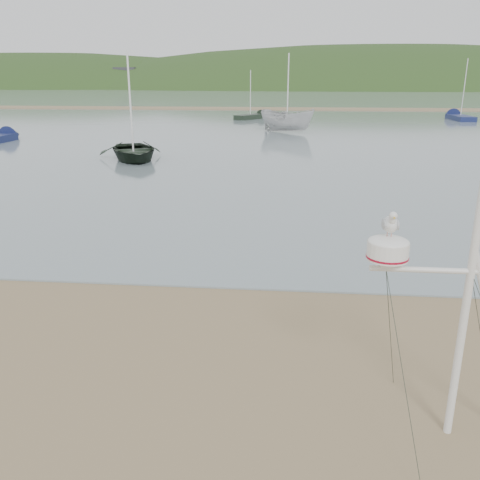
# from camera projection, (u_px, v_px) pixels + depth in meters

# --- Properties ---
(ground) EXTENTS (560.00, 560.00, 0.00)m
(ground) POSITION_uv_depth(u_px,v_px,m) (121.00, 392.00, 7.64)
(ground) COLOR #7C6647
(ground) RESTS_ON ground
(water) EXTENTS (560.00, 256.00, 0.04)m
(water) POSITION_uv_depth(u_px,v_px,m) (282.00, 95.00, 132.67)
(water) COLOR slate
(water) RESTS_ON ground
(sandbar) EXTENTS (560.00, 7.00, 0.07)m
(sandbar) POSITION_uv_depth(u_px,v_px,m) (275.00, 109.00, 73.92)
(sandbar) COLOR #7C6647
(sandbar) RESTS_ON water
(hill_ridge) EXTENTS (620.00, 180.00, 80.00)m
(hill_ridge) POSITION_uv_depth(u_px,v_px,m) (326.00, 132.00, 234.56)
(hill_ridge) COLOR #213817
(hill_ridge) RESTS_ON ground
(far_cottages) EXTENTS (294.40, 6.30, 8.00)m
(far_cottages) POSITION_uv_depth(u_px,v_px,m) (294.00, 78.00, 191.80)
(far_cottages) COLOR silver
(far_cottages) RESTS_ON ground
(mast_rig) EXTENTS (2.15, 2.29, 4.85)m
(mast_rig) POSITION_uv_depth(u_px,v_px,m) (455.00, 356.00, 6.38)
(mast_rig) COLOR white
(mast_rig) RESTS_ON ground
(boat_dark) EXTENTS (3.68, 2.38, 4.99)m
(boat_dark) POSITION_uv_depth(u_px,v_px,m) (131.00, 115.00, 27.89)
(boat_dark) COLOR black
(boat_dark) RESTS_ON water
(boat_white) EXTENTS (2.73, 2.71, 5.18)m
(boat_white) POSITION_uv_depth(u_px,v_px,m) (288.00, 101.00, 42.14)
(boat_white) COLOR silver
(boat_white) RESTS_ON water
(sailboat_blue_far) EXTENTS (1.83, 6.99, 6.91)m
(sailboat_blue_far) POSITION_uv_depth(u_px,v_px,m) (455.00, 116.00, 56.66)
(sailboat_blue_far) COLOR #161F4E
(sailboat_blue_far) RESTS_ON ground
(sailboat_blue_near) EXTENTS (1.66, 6.23, 6.18)m
(sailboat_blue_near) POSITION_uv_depth(u_px,v_px,m) (3.00, 137.00, 37.13)
(sailboat_blue_near) COLOR #161F4E
(sailboat_blue_near) RESTS_ON ground
(sailboat_dark_mid) EXTENTS (4.21, 5.39, 5.59)m
(sailboat_dark_mid) POSITION_uv_depth(u_px,v_px,m) (257.00, 116.00, 57.21)
(sailboat_dark_mid) COLOR black
(sailboat_dark_mid) RESTS_ON ground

